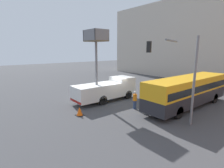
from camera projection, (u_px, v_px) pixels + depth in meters
The scene contains 8 objects.
ground_plane at pixel (116, 100), 19.81m from camera, with size 120.00×120.00×0.00m, color #424244.
building_backdrop_far at pixel (213, 39), 32.96m from camera, with size 44.00×10.00×15.38m.
utility_truck at pixel (106, 88), 19.55m from camera, with size 2.38×7.33×7.64m.
city_bus at pixel (188, 90), 17.31m from camera, with size 2.59×11.43×3.02m.
traffic_light_pole at pixel (178, 66), 13.21m from camera, with size 3.62×3.37×6.63m.
road_worker_near_truck at pixel (76, 94), 19.17m from camera, with size 0.38×0.38×1.82m.
road_worker_directing at pixel (135, 100), 16.92m from camera, with size 0.38×0.38×1.77m.
traffic_cone_near_truck at pixel (80, 111), 15.25m from camera, with size 0.68×0.68×0.77m.
Camera 1 is at (14.65, -12.24, 5.65)m, focal length 28.00 mm.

